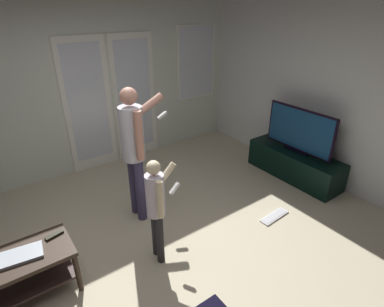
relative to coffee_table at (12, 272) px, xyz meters
The scene contains 11 objects.
ground_plane 1.31m from the coffee_table, 12.99° to the right, with size 6.07×4.98×0.02m, color beige.
wall_back_with_doors 2.75m from the coffee_table, 58.16° to the left, with size 6.07×0.09×2.77m.
wall_right_plain 4.36m from the coffee_table, ahead, with size 0.06×4.98×2.74m.
coffee_table is the anchor object (origin of this frame).
tv_stand 3.92m from the coffee_table, ahead, with size 0.48×1.49×0.44m.
flat_screen_tv 3.94m from the coffee_table, ahead, with size 0.08×1.12×0.68m.
person_adult 1.71m from the coffee_table, 18.40° to the left, with size 0.72×0.45×1.68m.
person_child 1.40m from the coffee_table, 12.59° to the right, with size 0.44×0.32×1.18m.
loose_keyboard 2.95m from the coffee_table, 11.33° to the right, with size 0.45×0.16×0.02m.
laptop_closed 0.18m from the coffee_table, ahead, with size 0.36×0.22×0.03m, color #ACB7BF.
tv_remote_black 0.44m from the coffee_table, 13.60° to the left, with size 0.17×0.05×0.02m, color black.
Camera 1 is at (-1.08, -2.24, 2.49)m, focal length 28.55 mm.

